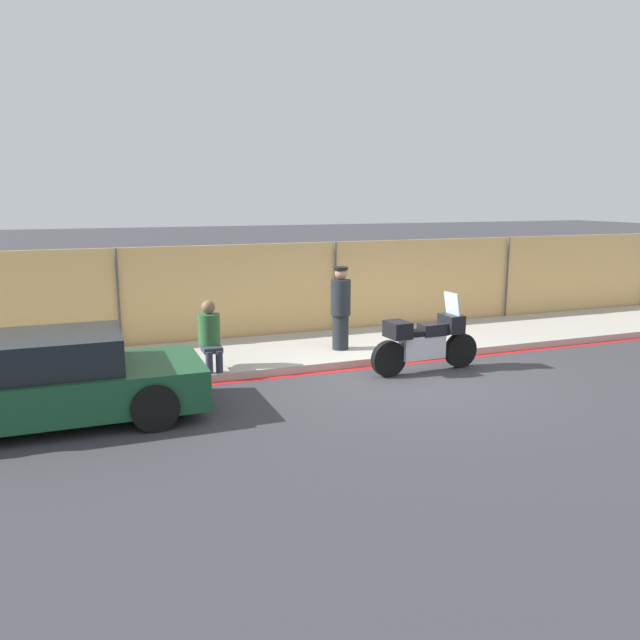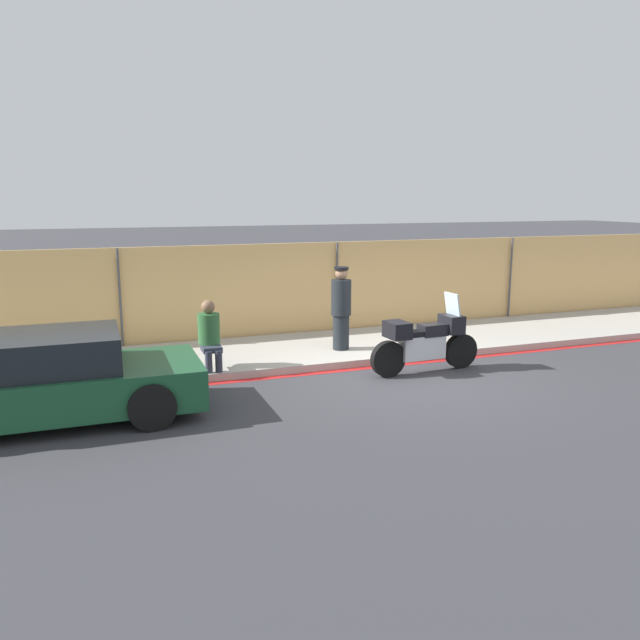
# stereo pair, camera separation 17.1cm
# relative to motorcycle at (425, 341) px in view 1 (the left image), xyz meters

# --- Properties ---
(ground_plane) EXTENTS (120.00, 120.00, 0.00)m
(ground_plane) POSITION_rel_motorcycle_xyz_m (-0.38, -0.12, -0.59)
(ground_plane) COLOR #38383D
(sidewalk) EXTENTS (36.01, 2.78, 0.14)m
(sidewalk) POSITION_rel_motorcycle_xyz_m (-0.38, 2.11, -0.52)
(sidewalk) COLOR #ADA89E
(sidewalk) RESTS_ON ground_plane
(curb_paint_stripe) EXTENTS (36.01, 0.18, 0.01)m
(curb_paint_stripe) POSITION_rel_motorcycle_xyz_m (-0.38, 0.63, -0.59)
(curb_paint_stripe) COLOR red
(curb_paint_stripe) RESTS_ON ground_plane
(storefront_fence) EXTENTS (34.21, 0.17, 2.21)m
(storefront_fence) POSITION_rel_motorcycle_xyz_m (-0.38, 3.58, 0.51)
(storefront_fence) COLOR #E5B26B
(storefront_fence) RESTS_ON ground_plane
(motorcycle) EXTENTS (2.26, 0.57, 1.47)m
(motorcycle) POSITION_rel_motorcycle_xyz_m (0.00, 0.00, 0.00)
(motorcycle) COLOR black
(motorcycle) RESTS_ON ground_plane
(officer_standing) EXTENTS (0.41, 0.41, 1.70)m
(officer_standing) POSITION_rel_motorcycle_xyz_m (-1.01, 1.66, 0.42)
(officer_standing) COLOR #1E2328
(officer_standing) RESTS_ON sidewalk
(person_seated_on_curb) EXTENTS (0.40, 0.66, 1.25)m
(person_seated_on_curb) POSITION_rel_motorcycle_xyz_m (-3.80, 1.16, 0.24)
(person_seated_on_curb) COLOR #2D3342
(person_seated_on_curb) RESTS_ON sidewalk
(parked_car_left_down_street) EXTENTS (4.20, 1.92, 1.31)m
(parked_car_left_down_street) POSITION_rel_motorcycle_xyz_m (-6.42, -0.43, 0.04)
(parked_car_left_down_street) COLOR #194C2D
(parked_car_left_down_street) RESTS_ON ground_plane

